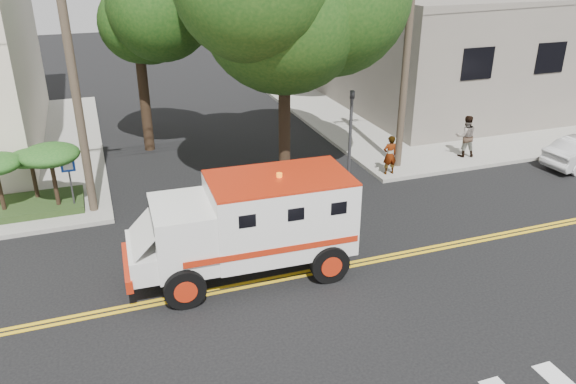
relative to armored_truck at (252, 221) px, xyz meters
name	(u,v)px	position (x,y,z in m)	size (l,w,h in m)	color
ground	(311,273)	(1.51, -0.60, -1.59)	(100.00, 100.00, 0.00)	black
sidewalk_ne	(445,106)	(15.01, 12.90, -1.52)	(17.00, 17.00, 0.15)	gray
building_right	(469,48)	(16.51, 13.40, 1.56)	(14.00, 12.00, 6.00)	#6C655D
utility_pole_left	(74,84)	(-4.09, 5.40, 2.91)	(0.28, 0.28, 9.00)	#382D23
utility_pole_right	(406,58)	(7.81, 5.60, 2.91)	(0.28, 0.28, 9.00)	#382D23
tree_left	(144,17)	(-1.17, 11.18, 4.14)	(4.48, 4.20, 7.70)	black
traffic_signal	(351,127)	(5.31, 5.00, 0.63)	(0.15, 0.18, 3.60)	#3F3F42
accessibility_sign	(70,177)	(-4.69, 5.57, -0.23)	(0.45, 0.10, 2.02)	#3F3F42
palm_planter	(29,169)	(-5.92, 6.02, 0.05)	(3.52, 2.63, 2.36)	#1E3314
armored_truck	(252,221)	(0.00, 0.00, 0.00)	(6.23, 2.67, 2.80)	silver
pedestrian_a	(390,155)	(7.01, 4.90, -0.66)	(0.57, 0.37, 1.57)	gray
pedestrian_b	(466,136)	(11.01, 5.60, -0.55)	(0.87, 0.67, 1.78)	gray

